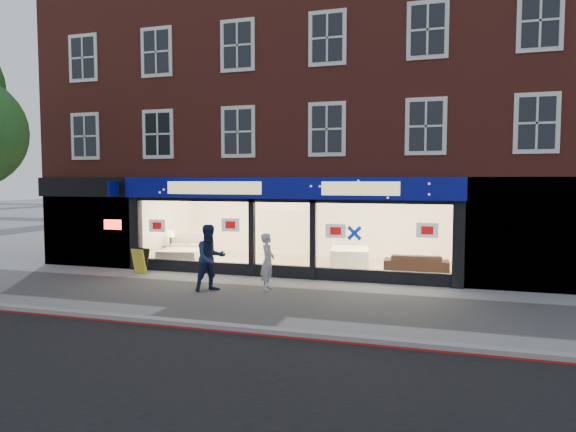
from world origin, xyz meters
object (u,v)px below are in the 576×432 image
at_px(a_board, 141,261).
at_px(mattress_stack, 350,257).
at_px(display_bed, 183,254).
at_px(pedestrian_grey, 268,262).
at_px(sofa, 416,263).
at_px(pedestrian_blue, 210,258).

bearing_deg(a_board, mattress_stack, 36.45).
relative_size(display_bed, pedestrian_grey, 1.30).
relative_size(sofa, pedestrian_blue, 1.10).
xyz_separation_m(display_bed, pedestrian_blue, (2.96, -3.83, 0.57)).
bearing_deg(a_board, display_bed, 87.24).
xyz_separation_m(display_bed, sofa, (8.54, 0.40, 0.01)).
bearing_deg(display_bed, pedestrian_blue, -63.65).
bearing_deg(a_board, pedestrian_grey, -0.16).
height_order(mattress_stack, pedestrian_blue, pedestrian_blue).
bearing_deg(mattress_stack, pedestrian_blue, -124.40).
distance_m(a_board, pedestrian_blue, 4.04).
distance_m(display_bed, pedestrian_grey, 5.53).
distance_m(mattress_stack, sofa, 2.40).
height_order(display_bed, sofa, display_bed).
xyz_separation_m(mattress_stack, pedestrian_grey, (-1.71, -4.09, 0.40)).
distance_m(pedestrian_grey, pedestrian_blue, 1.66).
height_order(pedestrian_grey, pedestrian_blue, pedestrian_blue).
relative_size(pedestrian_grey, pedestrian_blue, 0.86).
bearing_deg(display_bed, mattress_stack, -3.09).
bearing_deg(sofa, mattress_stack, -14.39).
height_order(display_bed, pedestrian_grey, pedestrian_grey).
bearing_deg(mattress_stack, display_bed, -171.76).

